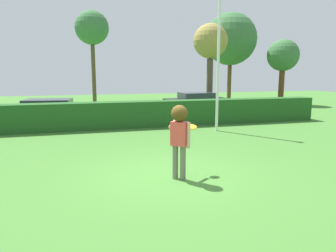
{
  "coord_description": "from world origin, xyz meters",
  "views": [
    {
      "loc": [
        -2.1,
        -7.26,
        2.58
      ],
      "look_at": [
        0.13,
        0.75,
        1.15
      ],
      "focal_mm": 33.52,
      "sensor_mm": 36.0,
      "label": 1
    }
  ],
  "objects_px": {
    "bare_elm_tree": "(210,43)",
    "parked_car_black": "(197,101)",
    "parked_car_green": "(49,110)",
    "maple_tree": "(283,56)",
    "person": "(179,130)",
    "oak_tree": "(231,39)",
    "frisbee": "(192,127)",
    "lamppost": "(218,54)",
    "willow_tree": "(92,29)"
  },
  "relations": [
    {
      "from": "bare_elm_tree",
      "to": "parked_car_black",
      "type": "bearing_deg",
      "value": -141.03
    },
    {
      "from": "parked_car_green",
      "to": "bare_elm_tree",
      "type": "xyz_separation_m",
      "value": [
        10.34,
        3.95,
        3.86
      ]
    },
    {
      "from": "maple_tree",
      "to": "person",
      "type": "bearing_deg",
      "value": -131.71
    },
    {
      "from": "oak_tree",
      "to": "frisbee",
      "type": "bearing_deg",
      "value": -119.22
    },
    {
      "from": "maple_tree",
      "to": "bare_elm_tree",
      "type": "bearing_deg",
      "value": -168.31
    },
    {
      "from": "person",
      "to": "frisbee",
      "type": "distance_m",
      "value": 0.67
    },
    {
      "from": "parked_car_black",
      "to": "bare_elm_tree",
      "type": "relative_size",
      "value": 0.73
    },
    {
      "from": "parked_car_green",
      "to": "maple_tree",
      "type": "relative_size",
      "value": 0.85
    },
    {
      "from": "parked_car_green",
      "to": "parked_car_black",
      "type": "relative_size",
      "value": 1.02
    },
    {
      "from": "parked_car_green",
      "to": "oak_tree",
      "type": "height_order",
      "value": "oak_tree"
    },
    {
      "from": "lamppost",
      "to": "parked_car_green",
      "type": "xyz_separation_m",
      "value": [
        -7.36,
        3.96,
        -2.66
      ]
    },
    {
      "from": "lamppost",
      "to": "willow_tree",
      "type": "bearing_deg",
      "value": 112.16
    },
    {
      "from": "bare_elm_tree",
      "to": "willow_tree",
      "type": "relative_size",
      "value": 0.84
    },
    {
      "from": "bare_elm_tree",
      "to": "person",
      "type": "bearing_deg",
      "value": -115.69
    },
    {
      "from": "parked_car_black",
      "to": "willow_tree",
      "type": "xyz_separation_m",
      "value": [
        -6.39,
        4.88,
        5.0
      ]
    },
    {
      "from": "frisbee",
      "to": "lamppost",
      "type": "relative_size",
      "value": 0.04
    },
    {
      "from": "bare_elm_tree",
      "to": "maple_tree",
      "type": "xyz_separation_m",
      "value": [
        6.82,
        1.41,
        -0.74
      ]
    },
    {
      "from": "frisbee",
      "to": "lamppost",
      "type": "bearing_deg",
      "value": 59.46
    },
    {
      "from": "maple_tree",
      "to": "frisbee",
      "type": "bearing_deg",
      "value": -131.58
    },
    {
      "from": "frisbee",
      "to": "oak_tree",
      "type": "xyz_separation_m",
      "value": [
        9.49,
        16.97,
        4.07
      ]
    },
    {
      "from": "person",
      "to": "parked_car_green",
      "type": "height_order",
      "value": "person"
    },
    {
      "from": "willow_tree",
      "to": "maple_tree",
      "type": "height_order",
      "value": "willow_tree"
    },
    {
      "from": "person",
      "to": "willow_tree",
      "type": "xyz_separation_m",
      "value": [
        -1.22,
        17.34,
        4.48
      ]
    },
    {
      "from": "parked_car_green",
      "to": "parked_car_black",
      "type": "height_order",
      "value": "same"
    },
    {
      "from": "frisbee",
      "to": "willow_tree",
      "type": "relative_size",
      "value": 0.04
    },
    {
      "from": "parked_car_green",
      "to": "maple_tree",
      "type": "bearing_deg",
      "value": 17.34
    },
    {
      "from": "parked_car_green",
      "to": "person",
      "type": "bearing_deg",
      "value": -68.33
    },
    {
      "from": "lamppost",
      "to": "bare_elm_tree",
      "type": "xyz_separation_m",
      "value": [
        2.99,
        7.91,
        1.2
      ]
    },
    {
      "from": "parked_car_green",
      "to": "willow_tree",
      "type": "distance_m",
      "value": 9.57
    },
    {
      "from": "bare_elm_tree",
      "to": "maple_tree",
      "type": "relative_size",
      "value": 1.14
    },
    {
      "from": "parked_car_black",
      "to": "maple_tree",
      "type": "distance_m",
      "value": 9.1
    },
    {
      "from": "oak_tree",
      "to": "maple_tree",
      "type": "height_order",
      "value": "oak_tree"
    },
    {
      "from": "willow_tree",
      "to": "bare_elm_tree",
      "type": "bearing_deg",
      "value": -26.02
    },
    {
      "from": "parked_car_green",
      "to": "willow_tree",
      "type": "bearing_deg",
      "value": 71.44
    },
    {
      "from": "parked_car_black",
      "to": "oak_tree",
      "type": "bearing_deg",
      "value": 46.03
    },
    {
      "from": "frisbee",
      "to": "parked_car_green",
      "type": "distance_m",
      "value": 10.12
    },
    {
      "from": "lamppost",
      "to": "maple_tree",
      "type": "distance_m",
      "value": 13.53
    },
    {
      "from": "parked_car_black",
      "to": "maple_tree",
      "type": "xyz_separation_m",
      "value": [
        8.17,
        2.51,
        3.12
      ]
    },
    {
      "from": "frisbee",
      "to": "maple_tree",
      "type": "relative_size",
      "value": 0.05
    },
    {
      "from": "bare_elm_tree",
      "to": "willow_tree",
      "type": "height_order",
      "value": "willow_tree"
    },
    {
      "from": "oak_tree",
      "to": "maple_tree",
      "type": "distance_m",
      "value": 4.43
    },
    {
      "from": "person",
      "to": "willow_tree",
      "type": "distance_m",
      "value": 17.95
    },
    {
      "from": "oak_tree",
      "to": "willow_tree",
      "type": "height_order",
      "value": "oak_tree"
    },
    {
      "from": "oak_tree",
      "to": "maple_tree",
      "type": "bearing_deg",
      "value": -36.22
    },
    {
      "from": "person",
      "to": "frisbee",
      "type": "xyz_separation_m",
      "value": [
        0.48,
        0.47,
        -0.01
      ]
    },
    {
      "from": "person",
      "to": "lamppost",
      "type": "height_order",
      "value": "lamppost"
    },
    {
      "from": "parked_car_green",
      "to": "parked_car_black",
      "type": "bearing_deg",
      "value": 17.61
    },
    {
      "from": "frisbee",
      "to": "oak_tree",
      "type": "distance_m",
      "value": 19.87
    },
    {
      "from": "bare_elm_tree",
      "to": "lamppost",
      "type": "bearing_deg",
      "value": -110.7
    },
    {
      "from": "parked_car_green",
      "to": "oak_tree",
      "type": "relative_size",
      "value": 0.59
    }
  ]
}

